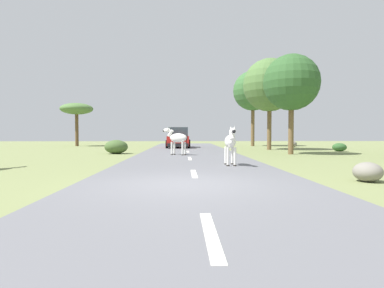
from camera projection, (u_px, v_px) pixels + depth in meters
ground_plane at (185, 186)px, 8.06m from camera, size 90.00×90.00×0.00m
road at (197, 185)px, 8.06m from camera, size 6.00×64.00×0.05m
lane_markings at (199, 191)px, 7.06m from camera, size 0.16×56.00×0.01m
zebra_0 at (231, 142)px, 12.63m from camera, size 0.42×1.59×1.49m
zebra_2 at (177, 138)px, 18.75m from camera, size 1.52×1.09×1.59m
car_0 at (178, 138)px, 28.55m from camera, size 2.04×4.35×1.74m
tree_0 at (77, 109)px, 32.72m from camera, size 3.18×3.18×4.26m
tree_1 at (270, 85)px, 25.50m from camera, size 4.08×4.08×7.04m
tree_2 at (253, 91)px, 32.84m from camera, size 3.94×3.94×7.47m
tree_4 at (291, 83)px, 20.00m from camera, size 3.40×3.40×6.05m
bush_0 at (339, 147)px, 23.35m from camera, size 0.98×0.88×0.59m
bush_1 at (116, 147)px, 20.63m from camera, size 1.44×1.30×0.86m
rock_1 at (292, 144)px, 29.66m from camera, size 0.83×0.62×0.61m
rock_2 at (368, 172)px, 8.74m from camera, size 0.73×0.80×0.52m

